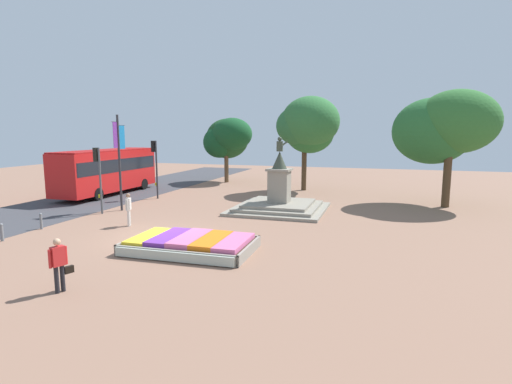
{
  "coord_description": "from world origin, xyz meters",
  "views": [
    {
      "loc": [
        9.56,
        -15.55,
        4.8
      ],
      "look_at": [
        3.64,
        3.29,
        1.82
      ],
      "focal_mm": 28.0,
      "sensor_mm": 36.0,
      "label": 1
    }
  ],
  "objects_px": {
    "banner_pole": "(119,158)",
    "pedestrian_with_handbag": "(59,262)",
    "flower_planter": "(191,244)",
    "kerb_bollard_mid_b": "(2,232)",
    "kerb_bollard_north": "(41,221)",
    "pedestrian_near_planter": "(128,207)",
    "traffic_light_far_corner": "(155,159)",
    "statue_monument": "(279,200)",
    "city_bus": "(107,169)",
    "traffic_light_mid_block": "(98,169)"
  },
  "relations": [
    {
      "from": "banner_pole",
      "to": "pedestrian_with_handbag",
      "type": "xyz_separation_m",
      "value": [
        6.08,
        -11.42,
        -2.29
      ]
    },
    {
      "from": "flower_planter",
      "to": "kerb_bollard_mid_b",
      "type": "bearing_deg",
      "value": -172.52
    },
    {
      "from": "kerb_bollard_mid_b",
      "to": "kerb_bollard_north",
      "type": "bearing_deg",
      "value": 92.7
    },
    {
      "from": "pedestrian_near_planter",
      "to": "banner_pole",
      "type": "bearing_deg",
      "value": 130.36
    },
    {
      "from": "traffic_light_far_corner",
      "to": "pedestrian_with_handbag",
      "type": "bearing_deg",
      "value": -68.11
    },
    {
      "from": "traffic_light_far_corner",
      "to": "statue_monument",
      "type": "bearing_deg",
      "value": -9.79
    },
    {
      "from": "traffic_light_far_corner",
      "to": "city_bus",
      "type": "distance_m",
      "value": 4.77
    },
    {
      "from": "statue_monument",
      "to": "kerb_bollard_mid_b",
      "type": "relative_size",
      "value": 6.91
    },
    {
      "from": "flower_planter",
      "to": "traffic_light_mid_block",
      "type": "relative_size",
      "value": 1.33
    },
    {
      "from": "flower_planter",
      "to": "kerb_bollard_mid_b",
      "type": "height_order",
      "value": "kerb_bollard_mid_b"
    },
    {
      "from": "statue_monument",
      "to": "city_bus",
      "type": "height_order",
      "value": "statue_monument"
    },
    {
      "from": "banner_pole",
      "to": "kerb_bollard_north",
      "type": "height_order",
      "value": "banner_pole"
    },
    {
      "from": "banner_pole",
      "to": "kerb_bollard_north",
      "type": "distance_m",
      "value": 6.08
    },
    {
      "from": "traffic_light_mid_block",
      "to": "traffic_light_far_corner",
      "type": "relative_size",
      "value": 0.93
    },
    {
      "from": "city_bus",
      "to": "flower_planter",
      "type": "bearing_deg",
      "value": -41.98
    },
    {
      "from": "flower_planter",
      "to": "statue_monument",
      "type": "height_order",
      "value": "statue_monument"
    },
    {
      "from": "city_bus",
      "to": "pedestrian_near_planter",
      "type": "relative_size",
      "value": 5.69
    },
    {
      "from": "traffic_light_far_corner",
      "to": "pedestrian_with_handbag",
      "type": "height_order",
      "value": "traffic_light_far_corner"
    },
    {
      "from": "pedestrian_with_handbag",
      "to": "kerb_bollard_mid_b",
      "type": "xyz_separation_m",
      "value": [
        -6.82,
        3.83,
        -0.51
      ]
    },
    {
      "from": "city_bus",
      "to": "banner_pole",
      "type": "bearing_deg",
      "value": -46.05
    },
    {
      "from": "statue_monument",
      "to": "traffic_light_far_corner",
      "type": "xyz_separation_m",
      "value": [
        -9.61,
        1.66,
        2.19
      ]
    },
    {
      "from": "traffic_light_mid_block",
      "to": "city_bus",
      "type": "height_order",
      "value": "traffic_light_mid_block"
    },
    {
      "from": "pedestrian_with_handbag",
      "to": "kerb_bollard_north",
      "type": "distance_m",
      "value": 9.24
    },
    {
      "from": "traffic_light_mid_block",
      "to": "kerb_bollard_mid_b",
      "type": "xyz_separation_m",
      "value": [
        -0.15,
        -6.37,
        -2.24
      ]
    },
    {
      "from": "flower_planter",
      "to": "city_bus",
      "type": "bearing_deg",
      "value": 138.02
    },
    {
      "from": "city_bus",
      "to": "pedestrian_with_handbag",
      "type": "relative_size",
      "value": 5.78
    },
    {
      "from": "flower_planter",
      "to": "pedestrian_near_planter",
      "type": "height_order",
      "value": "pedestrian_near_planter"
    },
    {
      "from": "traffic_light_mid_block",
      "to": "kerb_bollard_north",
      "type": "distance_m",
      "value": 4.69
    },
    {
      "from": "pedestrian_near_planter",
      "to": "pedestrian_with_handbag",
      "type": "bearing_deg",
      "value": -68.35
    },
    {
      "from": "flower_planter",
      "to": "city_bus",
      "type": "height_order",
      "value": "city_bus"
    },
    {
      "from": "flower_planter",
      "to": "traffic_light_far_corner",
      "type": "bearing_deg",
      "value": 126.92
    },
    {
      "from": "traffic_light_far_corner",
      "to": "kerb_bollard_north",
      "type": "xyz_separation_m",
      "value": [
        -0.52,
        -9.88,
        -2.41
      ]
    },
    {
      "from": "statue_monument",
      "to": "kerb_bollard_north",
      "type": "xyz_separation_m",
      "value": [
        -10.13,
        -8.22,
        -0.23
      ]
    },
    {
      "from": "traffic_light_mid_block",
      "to": "kerb_bollard_north",
      "type": "height_order",
      "value": "traffic_light_mid_block"
    },
    {
      "from": "flower_planter",
      "to": "pedestrian_near_planter",
      "type": "bearing_deg",
      "value": 148.9
    },
    {
      "from": "kerb_bollard_mid_b",
      "to": "traffic_light_far_corner",
      "type": "bearing_deg",
      "value": 88.06
    },
    {
      "from": "pedestrian_near_planter",
      "to": "kerb_bollard_north",
      "type": "relative_size",
      "value": 2.07
    },
    {
      "from": "traffic_light_mid_block",
      "to": "pedestrian_with_handbag",
      "type": "xyz_separation_m",
      "value": [
        6.67,
        -10.2,
        -1.73
      ]
    },
    {
      "from": "flower_planter",
      "to": "kerb_bollard_mid_b",
      "type": "xyz_separation_m",
      "value": [
        -8.67,
        -1.14,
        0.15
      ]
    },
    {
      "from": "statue_monument",
      "to": "traffic_light_mid_block",
      "type": "distance_m",
      "value": 10.88
    },
    {
      "from": "flower_planter",
      "to": "traffic_light_far_corner",
      "type": "height_order",
      "value": "traffic_light_far_corner"
    },
    {
      "from": "traffic_light_mid_block",
      "to": "pedestrian_with_handbag",
      "type": "height_order",
      "value": "traffic_light_mid_block"
    },
    {
      "from": "kerb_bollard_mid_b",
      "to": "pedestrian_near_planter",
      "type": "bearing_deg",
      "value": 48.78
    },
    {
      "from": "statue_monument",
      "to": "banner_pole",
      "type": "height_order",
      "value": "banner_pole"
    },
    {
      "from": "traffic_light_mid_block",
      "to": "flower_planter",
      "type": "bearing_deg",
      "value": -31.54
    },
    {
      "from": "kerb_bollard_north",
      "to": "traffic_light_mid_block",
      "type": "bearing_deg",
      "value": 86.39
    },
    {
      "from": "kerb_bollard_mid_b",
      "to": "kerb_bollard_north",
      "type": "xyz_separation_m",
      "value": [
        -0.11,
        2.26,
        0.01
      ]
    },
    {
      "from": "pedestrian_with_handbag",
      "to": "kerb_bollard_mid_b",
      "type": "height_order",
      "value": "pedestrian_with_handbag"
    },
    {
      "from": "pedestrian_with_handbag",
      "to": "kerb_bollard_mid_b",
      "type": "bearing_deg",
      "value": 150.71
    },
    {
      "from": "statue_monument",
      "to": "banner_pole",
      "type": "bearing_deg",
      "value": -162.75
    }
  ]
}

